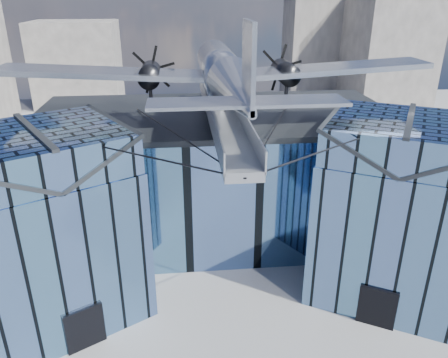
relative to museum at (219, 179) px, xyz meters
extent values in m
plane|color=gray|center=(0.00, -5.82, -5.54)|extent=(120.00, 120.00, 0.00)
cube|color=#4F74A1|center=(0.00, 3.18, -0.79)|extent=(28.00, 14.00, 9.50)
cube|color=#222529|center=(0.00, 3.18, 4.16)|extent=(28.00, 14.00, 0.40)
cube|color=#4F74A1|center=(-10.50, -6.82, -0.79)|extent=(11.79, 11.43, 9.50)
cube|color=#4F74A1|center=(-10.50, -6.82, 5.06)|extent=(11.56, 11.20, 2.20)
cube|color=#222529|center=(-8.55, -5.69, 5.06)|extent=(7.98, 9.23, 2.40)
cube|color=#222529|center=(-10.50, -6.82, 6.21)|extent=(4.30, 7.10, 0.18)
cube|color=black|center=(-8.48, -10.33, -4.24)|extent=(2.03, 1.32, 2.60)
cube|color=black|center=(-6.60, -4.57, -0.79)|extent=(0.34, 0.34, 9.50)
cube|color=#4F74A1|center=(10.50, -6.82, -0.79)|extent=(11.79, 11.43, 9.50)
cube|color=#4F74A1|center=(10.50, -6.82, 5.06)|extent=(11.56, 11.20, 2.20)
cube|color=#222529|center=(8.55, -5.69, 5.06)|extent=(7.98, 9.23, 2.40)
cube|color=#222529|center=(10.50, -6.82, 6.21)|extent=(4.30, 7.10, 0.18)
cube|color=black|center=(8.48, -10.33, -4.24)|extent=(2.03, 1.32, 2.60)
cube|color=black|center=(6.60, -4.57, -0.79)|extent=(0.34, 0.34, 9.50)
cube|color=#8F939B|center=(0.00, -2.32, 5.56)|extent=(1.80, 21.00, 0.50)
cube|color=#8F939B|center=(-0.90, -2.32, 6.21)|extent=(0.08, 21.00, 1.10)
cube|color=#8F939B|center=(0.90, -2.32, 6.21)|extent=(0.08, 21.00, 1.10)
cylinder|color=#8F939B|center=(0.00, 7.18, 4.89)|extent=(0.44, 0.44, 1.35)
cylinder|color=#8F939B|center=(0.00, 1.18, 4.89)|extent=(0.44, 0.44, 1.35)
cylinder|color=#8F939B|center=(0.00, -2.82, 4.89)|extent=(0.44, 0.44, 1.35)
cylinder|color=#8F939B|center=(0.00, -1.82, 6.51)|extent=(0.70, 0.70, 1.40)
cylinder|color=black|center=(-5.25, -9.82, 5.86)|extent=(10.55, 6.08, 0.69)
cylinder|color=black|center=(5.25, -9.82, 5.86)|extent=(10.55, 6.08, 0.69)
cylinder|color=black|center=(-3.00, -4.32, 5.01)|extent=(6.09, 17.04, 1.19)
cylinder|color=black|center=(3.00, -4.32, 5.01)|extent=(6.09, 17.04, 1.19)
cylinder|color=#B1B6BE|center=(0.00, -1.82, 8.46)|extent=(2.50, 11.00, 2.50)
sphere|color=#B1B6BE|center=(0.00, 3.68, 8.46)|extent=(2.50, 2.50, 2.50)
cube|color=black|center=(0.00, 2.68, 9.15)|extent=(1.60, 1.40, 0.50)
cone|color=#B1B6BE|center=(0.00, -10.82, 8.76)|extent=(2.50, 7.00, 2.50)
cube|color=#B1B6BE|center=(0.00, -13.12, 10.36)|extent=(0.18, 2.40, 3.40)
cube|color=#B1B6BE|center=(0.00, -13.02, 8.96)|extent=(8.00, 1.80, 0.14)
cube|color=#B1B6BE|center=(-7.00, -0.82, 8.16)|extent=(14.00, 3.20, 1.08)
cylinder|color=black|center=(-4.60, -0.22, 7.91)|extent=(1.44, 3.20, 1.44)
cone|color=black|center=(-4.60, 1.58, 7.91)|extent=(0.70, 0.70, 0.70)
cube|color=black|center=(-4.60, 1.73, 7.91)|extent=(1.05, 0.06, 3.33)
cube|color=black|center=(-4.60, 1.73, 7.91)|extent=(2.53, 0.06, 2.53)
cube|color=black|center=(-4.60, 1.73, 7.91)|extent=(3.33, 0.06, 1.05)
cylinder|color=black|center=(-4.60, -0.82, 6.69)|extent=(0.24, 0.24, 1.75)
cube|color=#B1B6BE|center=(7.00, -0.82, 8.16)|extent=(14.00, 3.20, 1.08)
cylinder|color=black|center=(4.60, -0.22, 7.91)|extent=(1.44, 3.20, 1.44)
cone|color=black|center=(4.60, 1.58, 7.91)|extent=(0.70, 0.70, 0.70)
cube|color=black|center=(4.60, 1.73, 7.91)|extent=(1.05, 0.06, 3.33)
cube|color=black|center=(4.60, 1.73, 7.91)|extent=(2.53, 0.06, 2.53)
cube|color=black|center=(4.60, 1.73, 7.91)|extent=(3.33, 0.06, 1.05)
cylinder|color=black|center=(4.60, -0.82, 6.69)|extent=(0.24, 0.24, 1.75)
cube|color=gray|center=(32.00, 42.18, 3.46)|extent=(12.00, 14.00, 18.00)
cube|color=gray|center=(-20.00, 49.18, 1.46)|extent=(14.00, 10.00, 14.00)
cube|color=gray|center=(22.00, 52.18, 7.46)|extent=(9.00, 9.00, 26.00)
camera|label=1|loc=(-2.69, -30.04, 13.05)|focal=35.00mm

